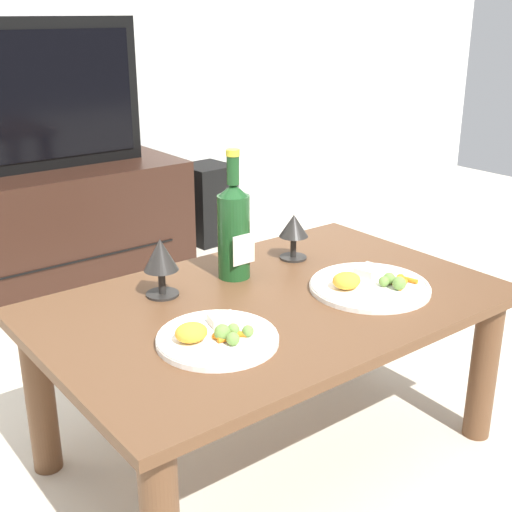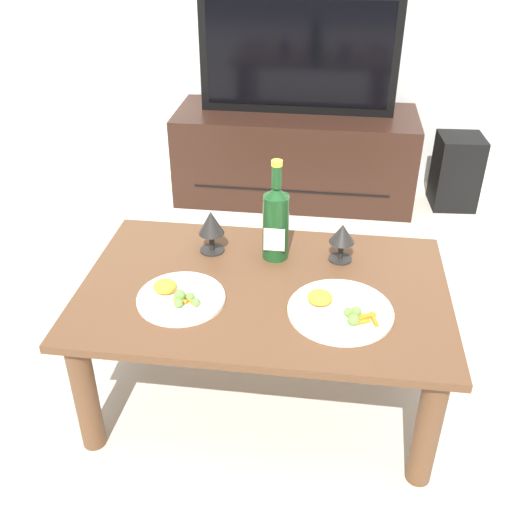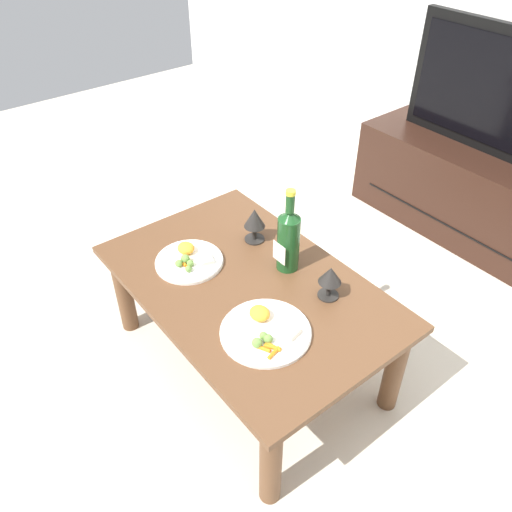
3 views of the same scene
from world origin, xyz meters
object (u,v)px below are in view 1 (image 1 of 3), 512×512
Objects in this scene: goblet_left at (161,258)px; dining_table at (271,327)px; dinner_plate_right at (369,285)px; floor_speaker at (207,203)px; wine_bottle at (234,227)px; goblet_right at (294,229)px; dinner_plate_left at (216,337)px; tv_stand at (38,227)px; tv_screen at (23,97)px.

dining_table is at bearing -43.07° from goblet_left.
goblet_left is 0.48× the size of dinner_plate_right.
wine_bottle reaches higher than floor_speaker.
goblet_right reaches higher than dinner_plate_left.
goblet_left is 0.42m from goblet_right.
goblet_right is at bearing 31.81° from dinner_plate_left.
dining_table is 3.69× the size of dinner_plate_right.
wine_bottle is 1.12× the size of dinner_plate_right.
goblet_right is at bearing 38.80° from dining_table.
dinner_plate_right is (-0.59, -1.60, 0.25)m from floor_speaker.
goblet_left is (-1.01, -1.32, 0.33)m from floor_speaker.
goblet_left is (-0.18, -1.32, 0.29)m from tv_stand.
dinner_plate_right is at bearing -24.21° from dining_table.
dining_table is at bearing 23.84° from dinner_plate_left.
tv_screen is at bearing 176.22° from floor_speaker.
tv_stand is at bearing 100.33° from goblet_right.
tv_stand is 1.63m from dinner_plate_left.
dinner_plate_right is at bearing -114.36° from floor_speaker.
tv_screen reaches higher than goblet_right.
dining_table is 4.27× the size of dinner_plate_left.
goblet_left reaches higher than dining_table.
tv_screen is 2.56× the size of floor_speaker.
floor_speaker is 1.70m from goblet_left.
dinner_plate_right is (0.23, -0.10, 0.09)m from dining_table.
dining_table is 0.27m from wine_bottle.
tv_screen is (-0.00, -0.00, 0.52)m from tv_stand.
tv_screen is 2.92× the size of wine_bottle.
wine_bottle is (0.03, -1.32, -0.20)m from tv_screen.
dinner_plate_left is (-1.05, -1.60, 0.25)m from floor_speaker.
floor_speaker is 1.73m from dinner_plate_right.
wine_bottle reaches higher than dinner_plate_right.
goblet_left is 0.51m from dinner_plate_right.
floor_speaker is at bearing 61.35° from dining_table.
tv_stand is 3.25× the size of floor_speaker.
floor_speaker is at bearing 0.26° from tv_screen.
tv_stand is at bearing 82.43° from goblet_left.
dinner_plate_right is at bearing -89.42° from goblet_right.
tv_screen reaches higher than goblet_left.
dining_table is 0.26m from dinner_plate_right.
dinner_plate_left is at bearing -127.27° from floor_speaker.
wine_bottle is 1.30× the size of dinner_plate_left.
goblet_right is at bearing -79.65° from tv_screen.
dining_table is 1.72m from floor_speaker.
floor_speaker is 1.14× the size of wine_bottle.
goblet_right is (0.21, 0.01, -0.05)m from wine_bottle.
tv_screen reaches higher than dining_table.
dinner_plate_right reaches higher than tv_stand.
tv_stand is 4.81× the size of dinner_plate_left.
tv_screen is 6.74× the size of goblet_left.
goblet_right is (0.22, 0.18, 0.16)m from dining_table.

